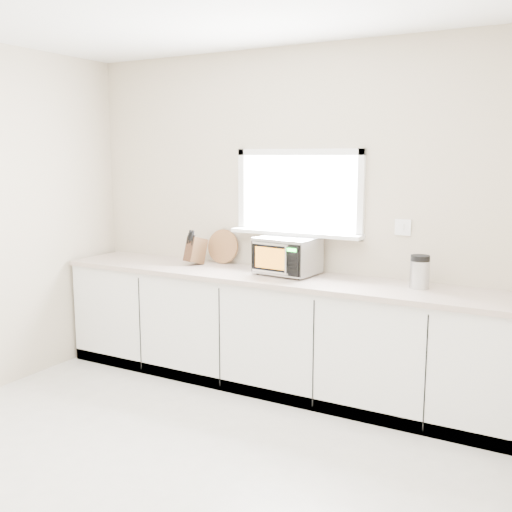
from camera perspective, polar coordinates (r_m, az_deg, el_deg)
The scene contains 8 objects.
ground at distance 3.66m, azimuth -10.44°, elevation -20.95°, with size 4.00×4.00×0.00m, color beige.
back_wall at distance 4.88m, azimuth 4.18°, elevation 3.83°, with size 4.00×0.17×2.70m.
cabinets at distance 4.79m, azimuth 2.53°, elevation -7.52°, with size 3.92×0.60×0.88m, color white.
countertop at distance 4.67m, azimuth 2.51°, elevation -2.15°, with size 3.92×0.64×0.04m, color #BAA99A.
microwave at distance 4.71m, azimuth 2.99°, elevation 0.08°, with size 0.49×0.42×0.29m.
knife_block at distance 5.16m, azimuth -5.78°, elevation 0.61°, with size 0.15×0.23×0.30m.
cutting_board at distance 5.20m, azimuth -3.17°, elevation 0.92°, with size 0.30×0.30×0.02m, color olive.
coffee_grinder at distance 4.37m, azimuth 15.32°, elevation -1.43°, with size 0.15×0.15×0.24m.
Camera 1 is at (2.05, -2.40, 1.84)m, focal length 42.00 mm.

